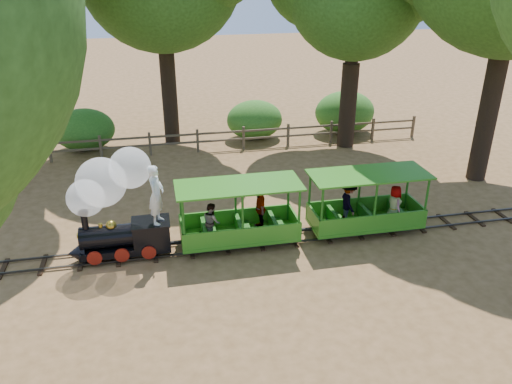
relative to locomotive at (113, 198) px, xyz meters
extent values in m
plane|color=#A37246|center=(3.95, -0.06, -1.79)|extent=(90.00, 90.00, 0.00)
cube|color=#3F3D3A|center=(3.95, -0.36, -1.72)|extent=(22.00, 0.05, 0.05)
cube|color=#3F3D3A|center=(3.95, 0.24, -1.72)|extent=(22.00, 0.05, 0.05)
cube|color=#382314|center=(3.95, -0.06, -1.77)|extent=(0.12, 1.00, 0.05)
cube|color=#382314|center=(-1.05, -0.06, -1.77)|extent=(0.12, 1.00, 0.05)
cube|color=#382314|center=(8.95, -0.06, -1.77)|extent=(0.12, 1.00, 0.05)
cube|color=black|center=(0.19, -0.06, -1.49)|extent=(2.40, 0.76, 0.20)
cylinder|color=black|center=(-0.20, -0.06, -1.09)|extent=(1.53, 0.61, 0.61)
cylinder|color=black|center=(-0.80, -0.06, -0.54)|extent=(0.17, 0.17, 0.48)
sphere|color=#B5932B|center=(-0.14, -0.06, -0.76)|extent=(0.28, 0.28, 0.28)
cylinder|color=#B5932B|center=(-0.42, -0.06, -0.74)|extent=(0.11, 0.11, 0.11)
cube|color=black|center=(0.90, -0.06, -1.10)|extent=(0.98, 0.76, 0.60)
cube|color=black|center=(0.90, -0.06, -0.77)|extent=(1.04, 0.83, 0.04)
cone|color=black|center=(-1.13, -0.06, -1.52)|extent=(0.49, 0.70, 0.70)
cylinder|color=#B5932B|center=(-0.99, -0.06, -0.98)|extent=(0.11, 0.15, 0.15)
cylinder|color=maroon|center=(-0.63, -0.46, -1.49)|extent=(0.39, 0.07, 0.39)
cylinder|color=maroon|center=(-0.63, 0.33, -1.49)|extent=(0.39, 0.07, 0.39)
cylinder|color=maroon|center=(0.08, -0.46, -1.49)|extent=(0.39, 0.07, 0.39)
cylinder|color=maroon|center=(0.08, 0.33, -1.49)|extent=(0.39, 0.07, 0.39)
cylinder|color=maroon|center=(0.79, -0.46, -1.49)|extent=(0.39, 0.07, 0.39)
cylinder|color=maroon|center=(0.79, 0.33, -1.49)|extent=(0.39, 0.07, 0.39)
sphere|color=white|center=(-0.69, -0.01, 0.08)|extent=(0.98, 0.98, 0.98)
sphere|color=white|center=(-0.25, 0.04, 0.46)|extent=(1.31, 1.31, 1.31)
sphere|color=white|center=(0.51, 0.09, 0.79)|extent=(1.09, 1.09, 1.09)
imported|color=white|center=(1.12, -0.17, 0.08)|extent=(0.56, 0.70, 1.66)
cube|color=#31821C|center=(3.35, -0.06, -1.48)|extent=(3.33, 1.27, 0.10)
cube|color=#1E6316|center=(3.35, -0.06, -1.59)|extent=(3.00, 0.49, 0.14)
cube|color=#31821C|center=(3.35, -0.66, -1.18)|extent=(3.33, 0.06, 0.49)
cube|color=#31821C|center=(3.35, 0.53, -1.18)|extent=(3.33, 0.06, 0.49)
cube|color=#31821C|center=(3.35, -0.06, 0.09)|extent=(3.48, 1.42, 0.05)
cylinder|color=#1E6316|center=(1.76, -0.64, -0.69)|extent=(0.07, 0.07, 1.57)
cylinder|color=#1E6316|center=(1.76, 0.51, -0.69)|extent=(0.07, 0.07, 1.57)
cylinder|color=#1E6316|center=(4.94, -0.64, -0.69)|extent=(0.07, 0.07, 1.57)
cylinder|color=#1E6316|center=(4.94, 0.51, -0.69)|extent=(0.07, 0.07, 1.57)
cube|color=#1E6316|center=(2.35, -0.06, -1.23)|extent=(0.12, 1.08, 0.39)
cube|color=#1E6316|center=(3.35, -0.06, -1.23)|extent=(0.12, 1.08, 0.39)
cube|color=#1E6316|center=(4.35, -0.06, -1.23)|extent=(0.12, 1.08, 0.39)
cylinder|color=black|center=(2.28, -0.40, -1.55)|extent=(0.27, 0.06, 0.27)
cylinder|color=black|center=(2.28, 0.27, -1.55)|extent=(0.27, 0.06, 0.27)
cylinder|color=black|center=(4.42, -0.40, -1.55)|extent=(0.27, 0.06, 0.27)
cylinder|color=black|center=(4.42, 0.27, -1.55)|extent=(0.27, 0.06, 0.27)
imported|color=gray|center=(2.55, -0.21, -0.87)|extent=(0.56, 0.64, 1.11)
imported|color=gray|center=(4.01, 0.15, -0.77)|extent=(0.34, 0.77, 1.30)
cube|color=#31821C|center=(7.18, -0.06, -1.48)|extent=(3.33, 1.27, 0.10)
cube|color=#1E6316|center=(7.18, -0.06, -1.59)|extent=(3.00, 0.49, 0.14)
cube|color=#31821C|center=(7.18, -0.66, -1.18)|extent=(3.33, 0.06, 0.49)
cube|color=#31821C|center=(7.18, 0.53, -1.18)|extent=(3.33, 0.06, 0.49)
cube|color=#31821C|center=(7.18, -0.06, 0.09)|extent=(3.48, 1.42, 0.05)
cylinder|color=#1E6316|center=(5.60, -0.64, -0.69)|extent=(0.07, 0.07, 1.57)
cylinder|color=#1E6316|center=(5.60, 0.51, -0.69)|extent=(0.07, 0.07, 1.57)
cylinder|color=#1E6316|center=(8.77, -0.64, -0.69)|extent=(0.07, 0.07, 1.57)
cylinder|color=#1E6316|center=(8.77, 0.51, -0.69)|extent=(0.07, 0.07, 1.57)
cube|color=#1E6316|center=(6.18, -0.06, -1.23)|extent=(0.12, 1.08, 0.39)
cube|color=#1E6316|center=(7.18, -0.06, -1.23)|extent=(0.12, 1.08, 0.39)
cube|color=#1E6316|center=(8.18, -0.06, -1.23)|extent=(0.12, 1.08, 0.39)
cylinder|color=black|center=(6.12, -0.40, -1.55)|extent=(0.27, 0.06, 0.27)
cylinder|color=black|center=(6.12, 0.27, -1.55)|extent=(0.27, 0.06, 0.27)
cylinder|color=black|center=(8.25, -0.40, -1.55)|extent=(0.27, 0.06, 0.27)
cylinder|color=black|center=(8.25, 0.27, -1.55)|extent=(0.27, 0.06, 0.27)
imported|color=gray|center=(6.64, 0.01, -0.78)|extent=(0.52, 0.86, 1.29)
imported|color=gray|center=(7.92, -0.37, -0.82)|extent=(0.41, 0.61, 1.21)
cylinder|color=#2D2116|center=(1.95, 9.44, 0.21)|extent=(0.66, 0.66, 4.00)
cylinder|color=#2D2116|center=(1.95, 9.44, 3.35)|extent=(0.50, 0.50, 2.29)
cylinder|color=#2D2116|center=(9.45, 7.44, 0.01)|extent=(0.72, 0.72, 3.61)
cylinder|color=#2D2116|center=(9.45, 7.44, 2.85)|extent=(0.54, 0.54, 2.06)
cylinder|color=#2D2116|center=(12.95, 2.94, 0.43)|extent=(0.68, 0.68, 4.45)
cylinder|color=#2D2116|center=(12.95, 2.94, 3.93)|extent=(0.51, 0.51, 2.54)
cube|color=brown|center=(-3.05, 7.94, -1.29)|extent=(0.10, 0.10, 1.00)
cube|color=brown|center=(-1.05, 7.94, -1.29)|extent=(0.10, 0.10, 1.00)
cube|color=brown|center=(0.95, 7.94, -1.29)|extent=(0.10, 0.10, 1.00)
cube|color=brown|center=(2.95, 7.94, -1.29)|extent=(0.10, 0.10, 1.00)
cube|color=brown|center=(4.95, 7.94, -1.29)|extent=(0.10, 0.10, 1.00)
cube|color=brown|center=(6.95, 7.94, -1.29)|extent=(0.10, 0.10, 1.00)
cube|color=brown|center=(8.95, 7.94, -1.29)|extent=(0.10, 0.10, 1.00)
cube|color=brown|center=(10.95, 7.94, -1.29)|extent=(0.10, 0.10, 1.00)
cube|color=brown|center=(12.95, 7.94, -1.29)|extent=(0.10, 0.10, 1.00)
cube|color=brown|center=(3.95, 7.94, -0.99)|extent=(18.00, 0.06, 0.08)
cube|color=brown|center=(3.95, 7.94, -1.34)|extent=(18.00, 0.06, 0.08)
ellipsoid|color=#2D6B1E|center=(-1.78, 9.24, -0.89)|extent=(2.60, 2.00, 1.80)
ellipsoid|color=#2D6B1E|center=(5.70, 9.24, -0.91)|extent=(2.56, 1.97, 1.77)
ellipsoid|color=#2D6B1E|center=(9.91, 9.24, -1.15)|extent=(1.85, 1.42, 1.28)
ellipsoid|color=#2D6B1E|center=(10.06, 9.24, -0.80)|extent=(2.85, 2.19, 1.97)
camera|label=1|loc=(1.28, -12.38, 5.68)|focal=35.00mm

